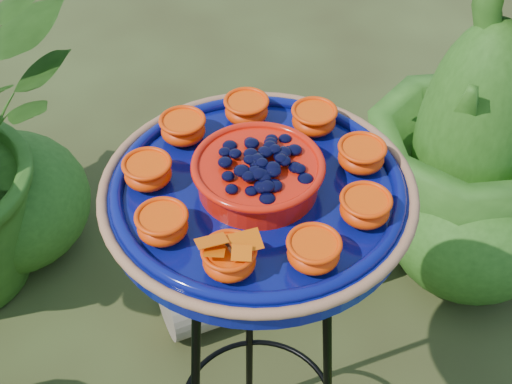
# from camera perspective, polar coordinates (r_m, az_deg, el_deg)

# --- Properties ---
(tripod_stand) EXTENTS (0.33, 0.34, 0.81)m
(tripod_stand) POSITION_cam_1_polar(r_m,az_deg,el_deg) (1.23, 0.13, -11.82)
(tripod_stand) COLOR black
(tripod_stand) RESTS_ON ground
(feeder_dish) EXTENTS (0.46, 0.46, 0.10)m
(feeder_dish) POSITION_cam_1_polar(r_m,az_deg,el_deg) (0.95, 0.16, 0.30)
(feeder_dish) COLOR #080E60
(feeder_dish) RESTS_ON tripod_stand
(driftwood_log) EXTENTS (0.59, 0.40, 0.19)m
(driftwood_log) POSITION_cam_1_polar(r_m,az_deg,el_deg) (1.84, 1.05, -6.33)
(driftwood_log) COLOR gray
(driftwood_log) RESTS_ON ground
(shrub_back_right) EXTENTS (0.75, 0.75, 0.96)m
(shrub_back_right) POSITION_cam_1_polar(r_m,az_deg,el_deg) (1.81, 17.65, 7.12)
(shrub_back_right) COLOR #264F15
(shrub_back_right) RESTS_ON ground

